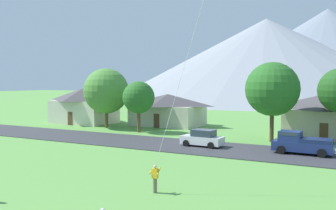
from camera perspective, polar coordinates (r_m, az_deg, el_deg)
The scene contains 12 objects.
road_strip at distance 37.50m, azimuth 5.43°, elevation -6.45°, with size 160.00×7.80×0.08m, color #38383D.
mountain_west_ridge at distance 158.73m, azimuth 23.02°, elevation 7.20°, with size 113.37×113.37×34.48m, color gray.
mountain_east_ridge at distance 139.46m, azimuth 14.67°, elevation 6.74°, with size 110.74×110.74×28.85m, color #8E939E.
house_leftmost at distance 55.90m, azimuth -0.03°, elevation -0.64°, with size 10.58×7.40×4.69m.
house_right_center at distance 60.35m, azimuth -12.62°, elevation 0.03°, with size 9.79×7.00×5.58m.
house_rightmost at distance 47.78m, azimuth 23.01°, elevation -1.36°, with size 9.95×7.02×5.17m.
tree_left_of_center at distance 48.42m, azimuth -4.49°, elevation 1.14°, with size 4.16×4.16×6.60m.
tree_right_of_center at distance 42.06m, azimuth 15.60°, elevation 2.33°, with size 5.86×5.86×8.68m.
tree_near_right at distance 53.55m, azimuth -9.39°, elevation 2.12°, with size 6.38×6.38×8.42m.
parked_car_white_west_end at distance 37.92m, azimuth 5.28°, elevation -5.07°, with size 4.28×2.24×1.68m.
pickup_truck_navy_west_side at distance 35.89m, azimuth 19.60°, elevation -5.45°, with size 5.23×2.38×1.99m.
soccer_ball at distance 19.80m, azimuth -9.90°, elevation -15.52°, with size 0.24×0.24×0.24m, color white.
Camera 1 is at (13.92, -7.06, 6.60)m, focal length 40.06 mm.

